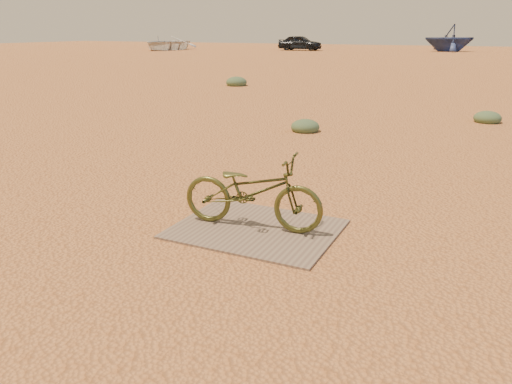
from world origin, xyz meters
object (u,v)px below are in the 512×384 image
at_px(bicycle, 252,191).
at_px(boat_near_left, 166,43).
at_px(car, 300,43).
at_px(boat_far_left, 450,38).
at_px(plywood_board, 256,229).

bearing_deg(bicycle, boat_near_left, 29.87).
relative_size(car, boat_far_left, 0.90).
relative_size(car, boat_near_left, 0.65).
bearing_deg(boat_far_left, boat_near_left, -102.44).
bearing_deg(boat_near_left, plywood_board, -56.44).
distance_m(plywood_board, boat_far_left, 44.26).
relative_size(plywood_board, boat_far_left, 0.36).
height_order(bicycle, car, car).
height_order(bicycle, boat_far_left, boat_far_left).
bearing_deg(plywood_board, car, 110.33).
relative_size(bicycle, boat_near_left, 0.24).
bearing_deg(boat_near_left, bicycle, -56.48).
bearing_deg(car, plywood_board, -162.15).
relative_size(plywood_board, boat_near_left, 0.26).
bearing_deg(bicycle, car, 13.58).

